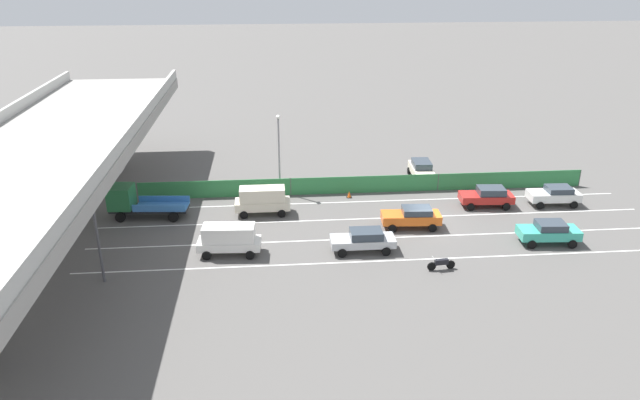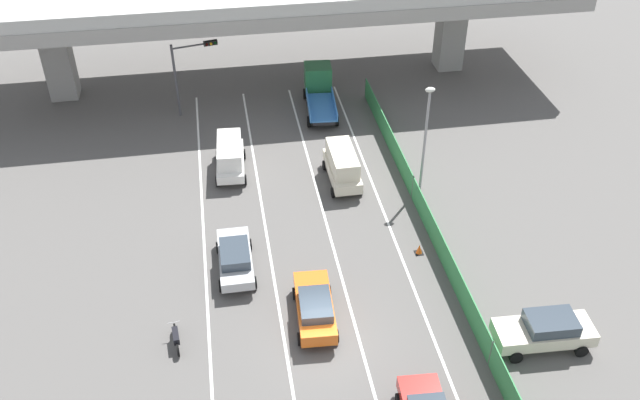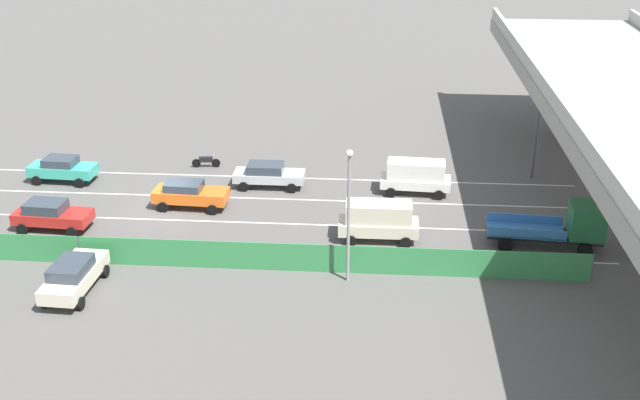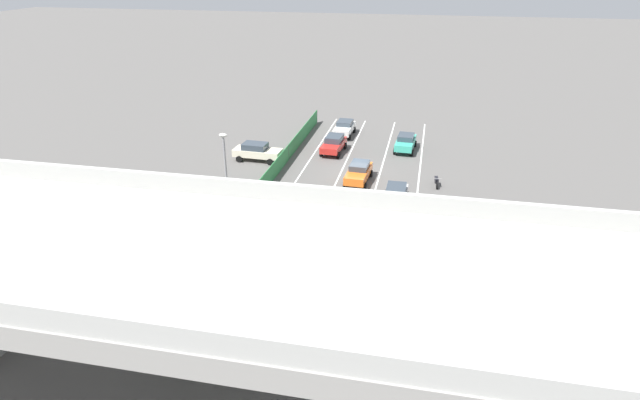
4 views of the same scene
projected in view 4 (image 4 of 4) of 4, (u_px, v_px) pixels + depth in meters
name	position (u px, v px, depth m)	size (l,w,h in m)	color
ground_plane	(359.00, 176.00, 48.47)	(300.00, 300.00, 0.00)	#565451
lane_line_left_edge	(417.00, 198.00, 44.12)	(0.14, 43.54, 0.01)	silver
lane_line_mid_left	(374.00, 194.00, 44.78)	(0.14, 43.54, 0.01)	silver
lane_line_mid_right	(332.00, 191.00, 45.45)	(0.14, 43.54, 0.01)	silver
lane_line_right_edge	(292.00, 187.00, 46.12)	(0.14, 43.54, 0.01)	silver
elevated_overpass	(267.00, 276.00, 21.21)	(47.32, 11.51, 8.29)	gray
green_fence	(269.00, 177.00, 46.18)	(0.10, 39.64, 1.56)	#338447
car_van_white	(379.00, 250.00, 33.90)	(2.14, 4.49, 2.17)	silver
car_van_cream	(284.00, 223.00, 37.21)	(1.94, 4.44, 2.26)	beige
car_taxi_orange	(359.00, 172.00, 46.92)	(2.17, 4.61, 1.65)	orange
car_taxi_teal	(406.00, 142.00, 54.55)	(2.19, 4.44, 1.66)	teal
car_sedan_white	(344.00, 128.00, 59.13)	(2.13, 4.26, 1.61)	white
car_sedan_silver	(396.00, 195.00, 42.41)	(1.96, 4.57, 1.59)	#B7BABC
car_sedan_red	(334.00, 143.00, 54.03)	(2.22, 4.46, 1.68)	red
flatbed_truck_blue	(229.00, 307.00, 28.11)	(2.61, 6.28, 2.67)	black
motorcycle	(436.00, 181.00, 46.24)	(0.60, 1.95, 0.93)	black
parked_sedan_cream	(257.00, 151.00, 51.83)	(4.74, 2.21, 1.75)	beige
traffic_light	(407.00, 289.00, 25.18)	(3.27, 0.89, 5.52)	#47474C
street_lamp	(226.00, 170.00, 38.18)	(0.60, 0.36, 7.01)	gray
traffic_cone	(275.00, 191.00, 44.83)	(0.47, 0.47, 0.58)	orange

